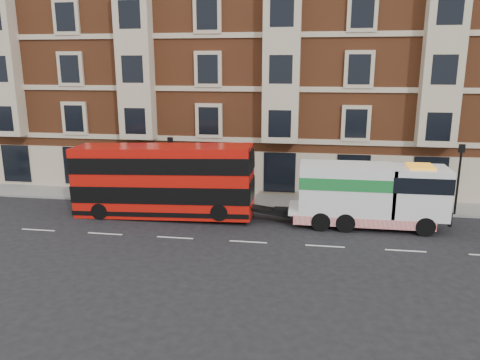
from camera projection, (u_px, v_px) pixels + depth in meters
name	position (u px, v px, depth m)	size (l,w,h in m)	color
ground	(248.00, 242.00, 24.68)	(120.00, 120.00, 0.00)	black
sidewalk	(263.00, 201.00, 31.85)	(90.00, 3.00, 0.15)	slate
victorian_terrace	(281.00, 52.00, 36.58)	(45.00, 12.00, 20.40)	brown
lamp_post_west	(171.00, 165.00, 30.87)	(0.35, 0.15, 4.35)	black
lamp_post_east	(459.00, 174.00, 28.21)	(0.35, 0.15, 4.35)	black
double_decker_bus	(163.00, 180.00, 28.27)	(10.87, 2.50, 4.40)	red
tow_truck	(367.00, 194.00, 26.59)	(8.71, 2.57, 3.63)	silver
pedestrian	(131.00, 181.00, 33.50)	(0.61, 0.40, 1.66)	#182130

